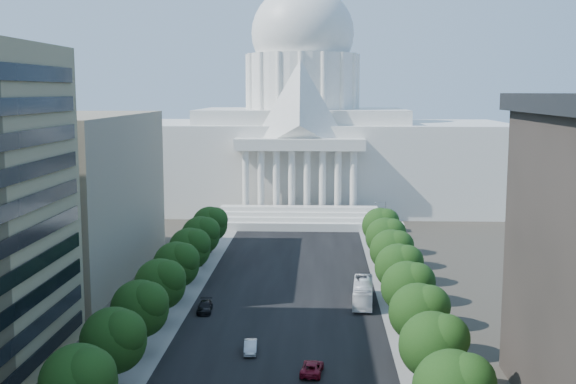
# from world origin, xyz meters

# --- Properties ---
(road_asphalt) EXTENTS (30.00, 260.00, 0.01)m
(road_asphalt) POSITION_xyz_m (0.00, 90.00, 0.00)
(road_asphalt) COLOR black
(road_asphalt) RESTS_ON ground
(sidewalk_left) EXTENTS (8.00, 260.00, 0.02)m
(sidewalk_left) POSITION_xyz_m (-19.00, 90.00, 0.00)
(sidewalk_left) COLOR gray
(sidewalk_left) RESTS_ON ground
(sidewalk_right) EXTENTS (8.00, 260.00, 0.02)m
(sidewalk_right) POSITION_xyz_m (19.00, 90.00, 0.00)
(sidewalk_right) COLOR gray
(sidewalk_right) RESTS_ON ground
(capitol) EXTENTS (120.00, 56.00, 73.00)m
(capitol) POSITION_xyz_m (0.00, 184.89, 20.01)
(capitol) COLOR white
(capitol) RESTS_ON ground
(office_block_left_far) EXTENTS (38.00, 52.00, 30.00)m
(office_block_left_far) POSITION_xyz_m (-48.00, 100.00, 15.00)
(office_block_left_far) COLOR gray
(office_block_left_far) RESTS_ON ground
(tree_l_c) EXTENTS (7.79, 7.60, 9.97)m
(tree_l_c) POSITION_xyz_m (-17.66, 35.81, 6.45)
(tree_l_c) COLOR #33261C
(tree_l_c) RESTS_ON ground
(tree_l_d) EXTENTS (7.79, 7.60, 9.97)m
(tree_l_d) POSITION_xyz_m (-17.66, 47.81, 6.45)
(tree_l_d) COLOR #33261C
(tree_l_d) RESTS_ON ground
(tree_l_e) EXTENTS (7.79, 7.60, 9.97)m
(tree_l_e) POSITION_xyz_m (-17.66, 59.81, 6.45)
(tree_l_e) COLOR #33261C
(tree_l_e) RESTS_ON ground
(tree_l_f) EXTENTS (7.79, 7.60, 9.97)m
(tree_l_f) POSITION_xyz_m (-17.66, 71.81, 6.45)
(tree_l_f) COLOR #33261C
(tree_l_f) RESTS_ON ground
(tree_l_g) EXTENTS (7.79, 7.60, 9.97)m
(tree_l_g) POSITION_xyz_m (-17.66, 83.81, 6.45)
(tree_l_g) COLOR #33261C
(tree_l_g) RESTS_ON ground
(tree_l_h) EXTENTS (7.79, 7.60, 9.97)m
(tree_l_h) POSITION_xyz_m (-17.66, 95.81, 6.45)
(tree_l_h) COLOR #33261C
(tree_l_h) RESTS_ON ground
(tree_l_i) EXTENTS (7.79, 7.60, 9.97)m
(tree_l_i) POSITION_xyz_m (-17.66, 107.81, 6.45)
(tree_l_i) COLOR #33261C
(tree_l_i) RESTS_ON ground
(tree_l_j) EXTENTS (7.79, 7.60, 9.97)m
(tree_l_j) POSITION_xyz_m (-17.66, 119.81, 6.45)
(tree_l_j) COLOR #33261C
(tree_l_j) RESTS_ON ground
(tree_r_d) EXTENTS (7.79, 7.60, 9.97)m
(tree_r_d) POSITION_xyz_m (18.34, 47.81, 6.45)
(tree_r_d) COLOR #33261C
(tree_r_d) RESTS_ON ground
(tree_r_e) EXTENTS (7.79, 7.60, 9.97)m
(tree_r_e) POSITION_xyz_m (18.34, 59.81, 6.45)
(tree_r_e) COLOR #33261C
(tree_r_e) RESTS_ON ground
(tree_r_f) EXTENTS (7.79, 7.60, 9.97)m
(tree_r_f) POSITION_xyz_m (18.34, 71.81, 6.45)
(tree_r_f) COLOR #33261C
(tree_r_f) RESTS_ON ground
(tree_r_g) EXTENTS (7.79, 7.60, 9.97)m
(tree_r_g) POSITION_xyz_m (18.34, 83.81, 6.45)
(tree_r_g) COLOR #33261C
(tree_r_g) RESTS_ON ground
(tree_r_h) EXTENTS (7.79, 7.60, 9.97)m
(tree_r_h) POSITION_xyz_m (18.34, 95.81, 6.45)
(tree_r_h) COLOR #33261C
(tree_r_h) RESTS_ON ground
(tree_r_i) EXTENTS (7.79, 7.60, 9.97)m
(tree_r_i) POSITION_xyz_m (18.34, 107.81, 6.45)
(tree_r_i) COLOR #33261C
(tree_r_i) RESTS_ON ground
(tree_r_j) EXTENTS (7.79, 7.60, 9.97)m
(tree_r_j) POSITION_xyz_m (18.34, 119.81, 6.45)
(tree_r_j) COLOR #33261C
(tree_r_j) RESTS_ON ground
(streetlight_c) EXTENTS (2.61, 0.44, 9.00)m
(streetlight_c) POSITION_xyz_m (19.90, 60.00, 5.82)
(streetlight_c) COLOR gray
(streetlight_c) RESTS_ON ground
(streetlight_d) EXTENTS (2.61, 0.44, 9.00)m
(streetlight_d) POSITION_xyz_m (19.90, 85.00, 5.82)
(streetlight_d) COLOR gray
(streetlight_d) RESTS_ON ground
(streetlight_e) EXTENTS (2.61, 0.44, 9.00)m
(streetlight_e) POSITION_xyz_m (19.90, 110.00, 5.82)
(streetlight_e) COLOR gray
(streetlight_e) RESTS_ON ground
(streetlight_f) EXTENTS (2.61, 0.44, 9.00)m
(streetlight_f) POSITION_xyz_m (19.90, 135.00, 5.82)
(streetlight_f) COLOR gray
(streetlight_f) RESTS_ON ground
(car_silver) EXTENTS (1.95, 4.82, 1.56)m
(car_silver) POSITION_xyz_m (-3.68, 61.17, 0.78)
(car_silver) COLOR #B3B5BB
(car_silver) RESTS_ON ground
(car_red) EXTENTS (3.09, 5.64, 1.50)m
(car_red) POSITION_xyz_m (4.52, 54.34, 0.75)
(car_red) COLOR maroon
(car_red) RESTS_ON ground
(car_dark_b) EXTENTS (2.55, 5.56, 1.58)m
(car_dark_b) POSITION_xyz_m (-12.52, 78.50, 0.79)
(car_dark_b) COLOR black
(car_dark_b) RESTS_ON ground
(city_bus) EXTENTS (3.97, 13.17, 3.62)m
(city_bus) POSITION_xyz_m (12.44, 84.27, 1.81)
(city_bus) COLOR white
(city_bus) RESTS_ON ground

